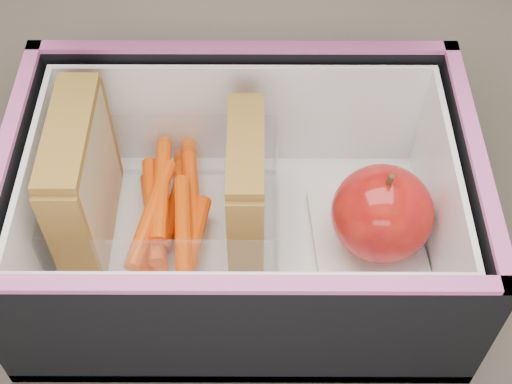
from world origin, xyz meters
TOP-DOWN VIEW (x-y plane):
  - kitchen_table at (0.00, 0.00)m, footprint 1.20×0.80m
  - lunch_bag at (0.02, -0.02)m, footprint 0.31×0.32m
  - plastic_tub at (-0.03, -0.01)m, footprint 0.16×0.11m
  - sandwich_left at (-0.09, -0.01)m, footprint 0.03×0.10m
  - sandwich_right at (0.02, -0.01)m, footprint 0.02×0.09m
  - carrot_sticks at (-0.03, -0.01)m, footprint 0.06×0.15m
  - paper_napkin at (0.11, -0.02)m, footprint 0.09×0.09m
  - red_apple at (0.12, -0.03)m, footprint 0.09×0.09m

SIDE VIEW (x-z plane):
  - kitchen_table at x=0.00m, z-range 0.28..1.03m
  - paper_napkin at x=0.11m, z-range 0.76..0.77m
  - carrot_sticks at x=-0.03m, z-range 0.77..0.80m
  - plastic_tub at x=-0.03m, z-range 0.76..0.83m
  - red_apple at x=0.12m, z-range 0.77..0.84m
  - sandwich_right at x=0.02m, z-range 0.77..0.87m
  - lunch_bag at x=0.02m, z-range 0.68..0.96m
  - sandwich_left at x=-0.09m, z-range 0.77..0.88m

